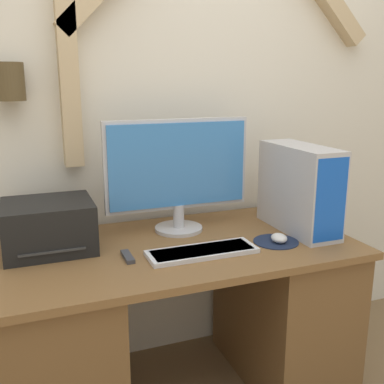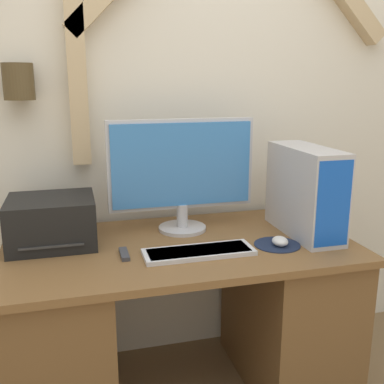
# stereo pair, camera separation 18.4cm
# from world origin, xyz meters

# --- Properties ---
(wall_back) EXTENTS (6.40, 0.18, 2.70)m
(wall_back) POSITION_xyz_m (-0.00, 0.82, 1.37)
(wall_back) COLOR silver
(wall_back) RESTS_ON ground_plane
(desk) EXTENTS (1.44, 0.76, 0.74)m
(desk) POSITION_xyz_m (0.00, 0.38, 0.38)
(desk) COLOR brown
(desk) RESTS_ON ground_plane
(monitor) EXTENTS (0.66, 0.22, 0.50)m
(monitor) POSITION_xyz_m (0.05, 0.55, 1.02)
(monitor) COLOR #B7B7BC
(monitor) RESTS_ON desk
(keyboard) EXTENTS (0.44, 0.15, 0.02)m
(keyboard) POSITION_xyz_m (0.04, 0.25, 0.75)
(keyboard) COLOR silver
(keyboard) RESTS_ON desk
(mousepad) EXTENTS (0.19, 0.19, 0.00)m
(mousepad) POSITION_xyz_m (0.38, 0.26, 0.74)
(mousepad) COLOR #19233D
(mousepad) RESTS_ON desk
(mouse) EXTENTS (0.06, 0.08, 0.04)m
(mouse) POSITION_xyz_m (0.39, 0.24, 0.76)
(mouse) COLOR silver
(mouse) RESTS_ON mousepad
(computer_tower) EXTENTS (0.17, 0.45, 0.39)m
(computer_tower) POSITION_xyz_m (0.56, 0.37, 0.93)
(computer_tower) COLOR #B2B2B7
(computer_tower) RESTS_ON desk
(printer) EXTENTS (0.35, 0.31, 0.20)m
(printer) POSITION_xyz_m (-0.51, 0.51, 0.83)
(printer) COLOR black
(printer) RESTS_ON desk
(remote_control) EXTENTS (0.03, 0.12, 0.02)m
(remote_control) POSITION_xyz_m (-0.24, 0.30, 0.74)
(remote_control) COLOR #38383D
(remote_control) RESTS_ON desk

